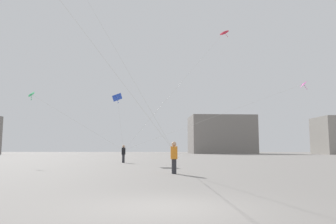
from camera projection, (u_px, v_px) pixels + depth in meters
ground_plane at (168, 208)px, 7.64m from camera, size 300.00×300.00×0.00m
person_in_black at (123, 153)px, 33.03m from camera, size 0.40×0.40×1.84m
person_in_orange at (174, 156)px, 18.35m from camera, size 0.40×0.40×1.85m
kite_emerald_delta at (34, 96)px, 32.91m from camera, size 10.13×1.33×6.07m
kite_magenta_diamond at (301, 85)px, 36.35m from camera, size 20.78×3.12×7.97m
kite_crimson_diamond at (223, 33)px, 39.59m from camera, size 12.48×5.71×15.14m
kite_cobalt_delta at (117, 98)px, 36.07m from camera, size 1.82×3.18×6.36m
building_centre_hall at (221, 135)px, 101.17m from camera, size 20.69×14.67×11.84m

